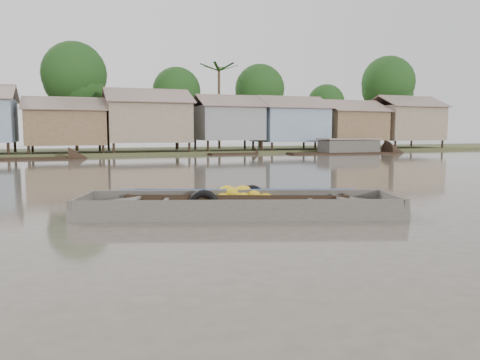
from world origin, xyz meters
name	(u,v)px	position (x,y,z in m)	size (l,w,h in m)	color
ground	(248,218)	(0.00, 0.00, 0.00)	(120.00, 120.00, 0.00)	#534A3F
riverbank	(149,118)	(3.03, 31.86, 3.07)	(120.00, 12.47, 10.22)	#384723
banana_boat	(234,201)	(0.19, 1.50, 0.15)	(5.57, 3.23, 0.78)	black
viewer_boat	(240,211)	(0.00, 0.51, 0.06)	(7.59, 4.13, 0.59)	#413B37
distant_boats	(311,152)	(14.84, 24.12, 0.23)	(38.23, 16.43, 1.38)	black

